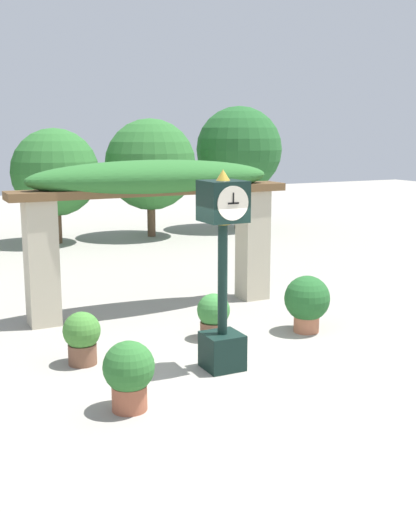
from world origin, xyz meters
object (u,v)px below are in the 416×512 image
object	(u,v)px
potted_plant_near_left	(82,336)
potted_plant_far_left	(213,315)
pedestal_clock	(223,267)
potted_plant_near_right	(129,373)
potted_plant_far_right	(307,301)

from	to	relation	value
potted_plant_near_left	potted_plant_far_left	bearing A→B (deg)	5.64
potted_plant_near_left	potted_plant_far_left	size ratio (longest dim) A/B	1.04
pedestal_clock	potted_plant_near_left	bearing A→B (deg)	149.13
potted_plant_near_left	potted_plant_near_right	bearing A→B (deg)	-86.95
pedestal_clock	potted_plant_near_left	size ratio (longest dim) A/B	3.63
pedestal_clock	potted_plant_near_right	bearing A→B (deg)	-155.50
potted_plant_far_left	potted_plant_far_right	xyz separation A→B (m)	(1.69, -0.39, 0.15)
potted_plant_near_left	potted_plant_far_left	xyz separation A→B (m)	(2.40, 0.24, -0.03)
pedestal_clock	potted_plant_far_left	world-z (taller)	pedestal_clock
pedestal_clock	potted_plant_near_left	xyz separation A→B (m)	(-1.88, 1.12, -1.13)
pedestal_clock	potted_plant_far_left	xyz separation A→B (m)	(0.52, 1.36, -1.16)
potted_plant_near_left	potted_plant_far_right	size ratio (longest dim) A/B	0.81
potted_plant_near_left	potted_plant_near_right	world-z (taller)	potted_plant_near_right
pedestal_clock	potted_plant_near_left	world-z (taller)	pedestal_clock
potted_plant_near_right	pedestal_clock	bearing A→B (deg)	24.50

